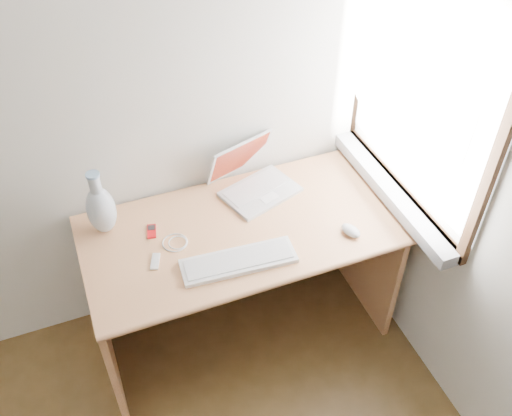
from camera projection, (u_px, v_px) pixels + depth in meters
name	position (u px, v px, depth m)	size (l,w,h in m)	color
window	(415.00, 98.00, 2.31)	(0.11, 0.99, 1.10)	white
desk	(234.00, 248.00, 2.73)	(1.39, 0.69, 0.73)	tan
laptop	(257.00, 179.00, 2.70)	(0.40, 0.38, 0.23)	silver
external_keyboard	(239.00, 261.00, 2.37)	(0.49, 0.18, 0.02)	white
mouse	(351.00, 231.00, 2.49)	(0.06, 0.10, 0.03)	silver
ipod	(152.00, 231.00, 2.51)	(0.06, 0.09, 0.01)	#A50B0F
cable_coil	(175.00, 243.00, 2.46)	(0.11, 0.11, 0.01)	white
remote	(155.00, 261.00, 2.38)	(0.03, 0.09, 0.01)	white
vase	(101.00, 208.00, 2.43)	(0.13, 0.13, 0.32)	silver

